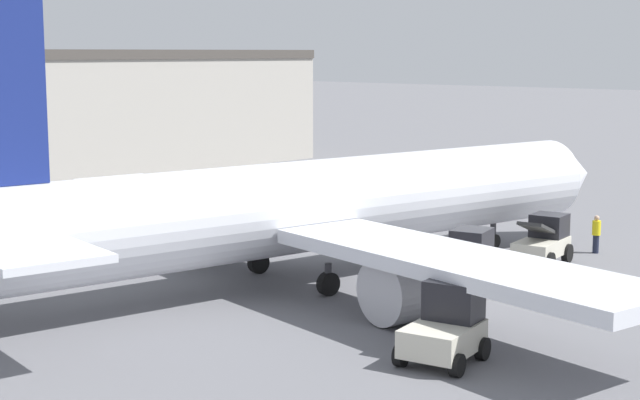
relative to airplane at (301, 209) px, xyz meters
The scene contains 6 objects.
ground_plane 3.14m from the airplane, ahead, with size 400.00×400.00×0.00m, color slate.
airplane is the anchor object (origin of this frame).
ground_crew_worker 14.81m from the airplane, 23.73° to the right, with size 0.39×0.39×1.76m.
baggage_tug 11.29m from the airplane, 112.88° to the right, with size 2.97×2.52×2.35m.
belt_loader_truck 11.23m from the airplane, 28.88° to the right, with size 3.33×2.32×2.13m.
pushback_tug 6.95m from the airplane, 68.18° to the right, with size 3.73×2.48×2.51m.
Camera 1 is at (-28.56, -26.69, 9.17)m, focal length 55.00 mm.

